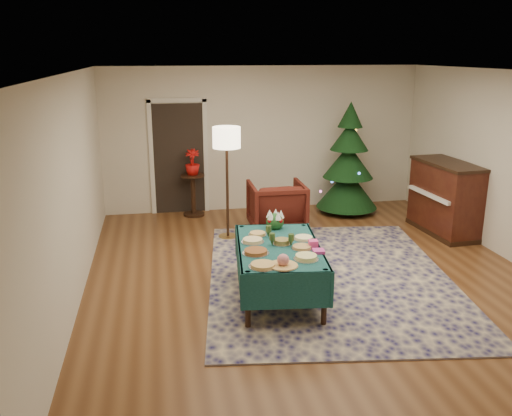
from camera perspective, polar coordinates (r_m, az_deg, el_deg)
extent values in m
plane|color=#593319|center=(7.43, 5.97, -7.25)|extent=(7.00, 7.00, 0.00)
plane|color=white|center=(6.83, 6.64, 14.02)|extent=(7.00, 7.00, 0.00)
plane|color=beige|center=(10.35, 0.75, 7.28)|extent=(6.00, 0.00, 6.00)
plane|color=beige|center=(3.96, 20.95, -8.66)|extent=(6.00, 0.00, 6.00)
plane|color=beige|center=(6.80, -18.74, 1.76)|extent=(0.00, 7.00, 7.00)
cube|color=black|center=(10.21, -8.12, 5.12)|extent=(0.92, 0.02, 2.04)
cube|color=silver|center=(10.19, -10.94, 5.14)|extent=(0.08, 0.04, 2.14)
cube|color=silver|center=(10.23, -5.31, 5.40)|extent=(0.08, 0.04, 2.14)
cube|color=silver|center=(10.05, -8.36, 11.16)|extent=(1.08, 0.04, 0.08)
cube|color=#131243|center=(7.46, 7.70, -7.14)|extent=(3.72, 4.58, 0.02)
cylinder|color=black|center=(5.98, -0.86, -9.68)|extent=(0.06, 0.06, 0.67)
cylinder|color=black|center=(7.41, -1.51, -4.43)|extent=(0.06, 0.06, 0.67)
cylinder|color=black|center=(6.07, 7.22, -9.37)|extent=(0.06, 0.06, 0.67)
cylinder|color=black|center=(7.49, 4.97, -4.26)|extent=(0.06, 0.06, 0.67)
cube|color=#124037|center=(6.60, 2.43, -4.12)|extent=(1.17, 1.81, 0.04)
cube|color=#124037|center=(7.46, 1.71, -3.28)|extent=(1.01, 0.14, 0.42)
cube|color=#124037|center=(5.90, 3.31, -8.71)|extent=(1.01, 0.14, 0.42)
cube|color=#124037|center=(6.74, 6.53, -5.54)|extent=(0.22, 1.72, 0.42)
cube|color=#124037|center=(6.64, -1.77, -5.79)|extent=(0.22, 1.72, 0.42)
cylinder|color=silver|center=(5.95, 0.72, -6.19)|extent=(0.31, 0.31, 0.01)
cylinder|color=tan|center=(5.94, 0.72, -6.00)|extent=(0.27, 0.27, 0.03)
cylinder|color=silver|center=(5.97, 2.86, -6.12)|extent=(0.33, 0.33, 0.01)
sphere|color=#CC727A|center=(5.95, 2.87, -5.48)|extent=(0.13, 0.13, 0.13)
cylinder|color=silver|center=(6.18, 5.29, -5.38)|extent=(0.29, 0.29, 0.01)
cylinder|color=#D8D172|center=(6.17, 5.30, -5.14)|extent=(0.24, 0.24, 0.04)
cylinder|color=silver|center=(6.34, -0.02, -4.77)|extent=(0.32, 0.32, 0.01)
cylinder|color=brown|center=(6.33, -0.03, -4.57)|extent=(0.27, 0.27, 0.04)
cylinder|color=silver|center=(6.51, 4.85, -4.25)|extent=(0.26, 0.26, 0.01)
cylinder|color=#B2844C|center=(6.50, 4.85, -4.09)|extent=(0.22, 0.22, 0.03)
cylinder|color=silver|center=(6.70, -0.35, -3.59)|extent=(0.28, 0.28, 0.01)
cylinder|color=#D8BF7F|center=(6.69, -0.35, -3.40)|extent=(0.24, 0.24, 0.04)
cylinder|color=silver|center=(6.64, 2.73, -3.79)|extent=(0.22, 0.22, 0.01)
cylinder|color=maroon|center=(6.63, 2.74, -3.53)|extent=(0.19, 0.19, 0.05)
cylinder|color=silver|center=(6.83, 5.03, -3.27)|extent=(0.26, 0.26, 0.01)
cylinder|color=#F2EACC|center=(6.82, 5.03, -3.12)|extent=(0.22, 0.22, 0.03)
cylinder|color=silver|center=(6.96, 0.17, -2.84)|extent=(0.24, 0.24, 0.01)
cylinder|color=tan|center=(6.95, 0.17, -2.69)|extent=(0.20, 0.20, 0.03)
cone|color=#2D471E|center=(6.86, 1.32, -2.80)|extent=(0.06, 0.06, 0.08)
cylinder|color=#2D471E|center=(6.84, 1.33, -2.19)|extent=(0.07, 0.07, 0.08)
cone|color=#2D471E|center=(6.57, 3.71, -3.72)|extent=(0.06, 0.06, 0.08)
cylinder|color=#2D471E|center=(6.54, 3.72, -3.09)|extent=(0.07, 0.07, 0.08)
cone|color=#2D471E|center=(6.58, 1.71, -3.64)|extent=(0.06, 0.06, 0.08)
cylinder|color=#2D471E|center=(6.56, 1.72, -3.01)|extent=(0.07, 0.07, 0.08)
cube|color=#D03997|center=(6.40, 6.61, -4.54)|extent=(0.15, 0.15, 0.04)
cube|color=#E63F8C|center=(6.55, 6.04, -3.77)|extent=(0.12, 0.12, 0.09)
sphere|color=#1E4C1E|center=(7.20, 2.01, -1.47)|extent=(0.23, 0.23, 0.23)
cone|color=white|center=(7.19, 2.64, -0.62)|extent=(0.09, 0.09, 0.11)
cone|color=white|center=(7.25, 2.08, -0.47)|extent=(0.09, 0.09, 0.11)
cone|color=white|center=(7.20, 1.43, -0.57)|extent=(0.09, 0.09, 0.11)
cone|color=white|center=(7.11, 1.58, -0.79)|extent=(0.09, 0.09, 0.11)
cone|color=white|center=(7.10, 2.34, -0.82)|extent=(0.09, 0.09, 0.11)
sphere|color=#B20C0F|center=(7.26, 2.54, -1.04)|extent=(0.06, 0.06, 0.06)
sphere|color=#B20C0F|center=(7.26, 1.44, -1.03)|extent=(0.06, 0.06, 0.06)
sphere|color=#B20C0F|center=(7.12, 1.46, -1.37)|extent=(0.06, 0.06, 0.06)
sphere|color=#B20C0F|center=(7.13, 2.59, -1.37)|extent=(0.06, 0.06, 0.06)
imported|color=#48160F|center=(9.15, 2.19, 0.42)|extent=(0.91, 0.86, 0.93)
cylinder|color=#A57F3F|center=(8.93, -2.96, -3.01)|extent=(0.31, 0.31, 0.03)
cylinder|color=black|center=(8.70, -3.04, 2.04)|extent=(0.04, 0.04, 1.65)
cylinder|color=#FFEABF|center=(8.53, -3.12, 7.43)|extent=(0.44, 0.44, 0.33)
cylinder|color=black|center=(10.18, -6.55, -0.64)|extent=(0.39, 0.39, 0.04)
cylinder|color=black|center=(10.08, -6.61, 1.30)|extent=(0.09, 0.09, 0.72)
cylinder|color=black|center=(9.99, -6.68, 3.41)|extent=(0.43, 0.43, 0.03)
imported|color=red|center=(9.96, -6.71, 4.24)|extent=(0.26, 0.47, 0.26)
cylinder|color=black|center=(10.45, 9.47, 0.04)|extent=(0.12, 0.12, 0.17)
cone|color=black|center=(10.36, 9.57, 2.08)|extent=(1.51, 1.51, 0.73)
cone|color=black|center=(10.24, 9.70, 4.90)|extent=(1.24, 1.24, 0.62)
cone|color=black|center=(10.17, 9.83, 7.48)|extent=(0.93, 0.93, 0.52)
cone|color=black|center=(10.12, 9.94, 9.69)|extent=(0.60, 0.60, 0.47)
cube|color=black|center=(9.68, 19.01, -2.22)|extent=(0.70, 1.42, 0.08)
cube|color=#33110C|center=(9.53, 19.32, 1.00)|extent=(0.67, 1.40, 1.13)
cube|color=black|center=(9.40, 19.65, 4.43)|extent=(0.72, 1.44, 0.05)
cube|color=white|center=(9.35, 17.87, 1.35)|extent=(0.20, 1.17, 0.06)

